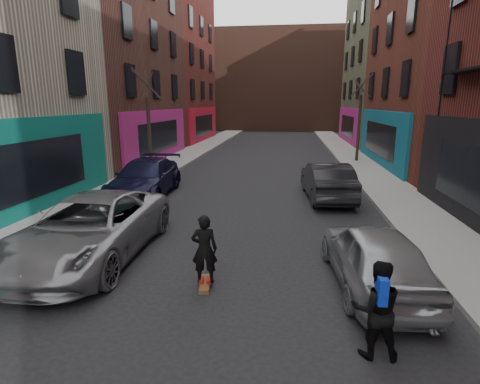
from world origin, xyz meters
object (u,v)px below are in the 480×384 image
(parked_right_end, at_px, (327,181))
(pedestrian, at_px, (376,309))
(tree_left_far, at_px, (148,114))
(skateboard, at_px, (205,284))
(parked_left_end, at_px, (145,178))
(parked_right_far, at_px, (374,256))
(skateboarder, at_px, (204,249))
(tree_right_far, at_px, (360,110))
(parked_left_far, at_px, (91,228))

(parked_right_end, relative_size, pedestrian, 2.89)
(tree_left_far, relative_size, skateboard, 8.12)
(parked_left_end, distance_m, parked_right_end, 7.82)
(parked_left_end, bearing_deg, tree_left_far, 105.16)
(parked_left_end, bearing_deg, parked_right_far, -44.87)
(skateboarder, bearing_deg, tree_right_far, -116.85)
(tree_left_far, bearing_deg, parked_right_end, -25.37)
(skateboarder, bearing_deg, parked_left_end, -68.62)
(tree_right_far, xyz_separation_m, parked_right_end, (-3.00, -10.46, -2.75))
(parked_right_end, relative_size, skateboarder, 3.04)
(parked_left_far, relative_size, parked_right_far, 1.37)
(skateboard, bearing_deg, parked_left_end, 111.38)
(skateboard, relative_size, skateboarder, 0.51)
(parked_right_end, relative_size, skateboard, 5.91)
(tree_right_far, height_order, parked_left_far, tree_right_far)
(parked_right_end, height_order, pedestrian, pedestrian)
(tree_right_far, distance_m, skateboarder, 20.02)
(tree_left_far, relative_size, tree_right_far, 0.96)
(tree_left_far, distance_m, skateboarder, 14.33)
(pedestrian, bearing_deg, skateboard, -31.93)
(parked_right_far, height_order, skateboarder, skateboarder)
(tree_right_far, relative_size, pedestrian, 4.16)
(parked_right_end, bearing_deg, tree_right_far, -111.25)
(tree_left_far, relative_size, pedestrian, 3.97)
(parked_right_end, xyz_separation_m, pedestrian, (-0.20, -10.26, 0.05))
(tree_left_far, height_order, parked_right_far, tree_left_far)
(parked_right_far, xyz_separation_m, skateboarder, (-3.68, -0.47, 0.15))
(tree_right_far, relative_size, parked_right_end, 1.44)
(tree_right_far, bearing_deg, parked_left_far, -118.90)
(tree_left_far, distance_m, parked_left_far, 12.16)
(parked_right_end, xyz_separation_m, skateboarder, (-3.41, -8.32, 0.10))
(parked_right_far, bearing_deg, parked_left_far, -10.77)
(tree_right_far, bearing_deg, parked_right_far, -98.45)
(parked_left_far, bearing_deg, parked_left_end, 98.63)
(skateboard, xyz_separation_m, skateboarder, (-0.00, 0.00, 0.83))
(parked_right_end, bearing_deg, tree_left_far, -30.60)
(tree_left_far, xyz_separation_m, skateboard, (5.99, -12.78, -3.33))
(parked_left_end, bearing_deg, tree_right_far, 42.83)
(tree_right_far, distance_m, parked_right_end, 11.22)
(parked_left_far, distance_m, skateboard, 3.59)
(tree_left_far, relative_size, skateboarder, 4.17)
(tree_left_far, relative_size, parked_right_end, 1.37)
(tree_left_far, bearing_deg, skateboarder, -64.87)
(parked_right_far, height_order, skateboard, parked_right_far)
(skateboard, xyz_separation_m, pedestrian, (3.21, -1.94, 0.78))
(skateboard, bearing_deg, skateboarder, 171.98)
(parked_left_far, bearing_deg, pedestrian, -26.68)
(tree_right_far, xyz_separation_m, skateboard, (-6.41, -18.78, -3.48))
(skateboarder, bearing_deg, pedestrian, 140.78)
(parked_right_far, distance_m, parked_right_end, 7.86)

